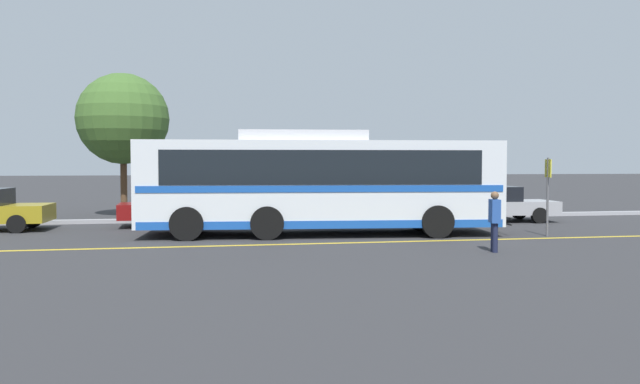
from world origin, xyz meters
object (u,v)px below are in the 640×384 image
(parked_car_2, at_px, (357,204))
(tree_0, at_px, (123,119))
(transit_bus, at_px, (320,182))
(pedestrian_0, at_px, (495,218))
(bus_stop_sign, at_px, (548,187))
(parked_car_3, at_px, (492,204))
(parked_car_1, at_px, (185,207))

(parked_car_2, xyz_separation_m, tree_0, (-9.03, 5.10, 3.42))
(transit_bus, distance_m, tree_0, 11.22)
(parked_car_2, distance_m, pedestrian_0, 8.15)
(bus_stop_sign, height_order, tree_0, tree_0)
(parked_car_3, bearing_deg, transit_bus, -62.52)
(parked_car_2, relative_size, tree_0, 0.69)
(parked_car_2, bearing_deg, tree_0, 63.82)
(parked_car_3, xyz_separation_m, tree_0, (-14.48, 5.15, 3.48))
(parked_car_2, distance_m, bus_stop_sign, 7.04)
(parked_car_3, distance_m, bus_stop_sign, 5.08)
(transit_bus, relative_size, parked_car_2, 2.75)
(parked_car_1, xyz_separation_m, bus_stop_sign, (11.18, -5.31, 0.86))
(parked_car_2, distance_m, parked_car_3, 5.44)
(transit_bus, height_order, tree_0, tree_0)
(transit_bus, xyz_separation_m, parked_car_2, (2.02, 3.30, -0.94))
(parked_car_1, distance_m, parked_car_3, 11.75)
(parked_car_2, height_order, pedestrian_0, pedestrian_0)
(parked_car_2, height_order, tree_0, tree_0)
(pedestrian_0, bearing_deg, bus_stop_sign, -35.03)
(parked_car_3, relative_size, tree_0, 0.80)
(transit_bus, distance_m, pedestrian_0, 6.01)
(pedestrian_0, relative_size, bus_stop_sign, 0.63)
(parked_car_1, xyz_separation_m, parked_car_3, (11.75, -0.34, 0.01))
(parked_car_1, relative_size, pedestrian_0, 3.00)
(pedestrian_0, xyz_separation_m, bus_stop_sign, (3.22, 2.96, 0.67))
(parked_car_3, height_order, bus_stop_sign, bus_stop_sign)
(parked_car_3, bearing_deg, tree_0, -105.65)
(parked_car_2, height_order, parked_car_3, parked_car_2)
(parked_car_2, relative_size, bus_stop_sign, 1.74)
(tree_0, bearing_deg, transit_bus, -50.15)
(parked_car_1, height_order, parked_car_3, parked_car_3)
(transit_bus, bearing_deg, pedestrian_0, 43.71)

